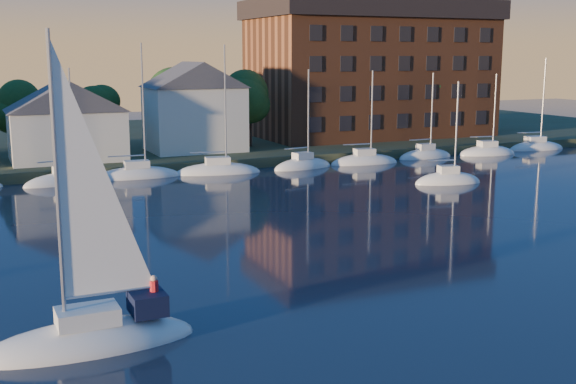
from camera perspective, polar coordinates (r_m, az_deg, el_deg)
shoreline_land at (r=95.57m, az=-14.73°, el=3.50°), size 160.00×50.00×2.00m
wooden_dock at (r=73.17m, az=-11.76°, el=1.49°), size 120.00×3.00×1.00m
clubhouse_centre at (r=76.48m, az=-17.13°, el=5.51°), size 11.55×8.40×8.08m
clubhouse_east at (r=81.21m, az=-7.44°, el=6.79°), size 10.50×8.40×9.80m
condo_block at (r=96.98m, az=6.55°, el=9.69°), size 31.00×17.00×17.40m
tree_line at (r=83.55m, az=-12.24°, el=7.56°), size 93.40×5.40×8.90m
moored_fleet at (r=71.23m, az=-8.10°, el=1.44°), size 95.50×2.40×12.05m
hero_sailboat at (r=30.49m, az=-15.22°, el=-10.68°), size 8.71×2.94×13.60m
drifting_sailboat_right at (r=67.29m, az=12.51°, el=0.75°), size 6.62×3.42×10.31m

